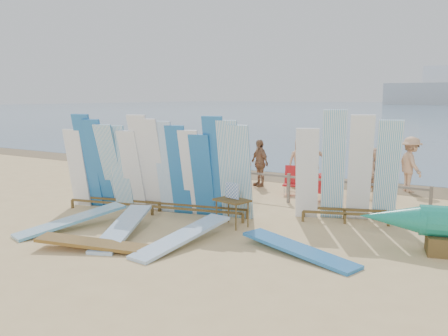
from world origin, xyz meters
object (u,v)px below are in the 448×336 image
Objects in this scene: beachgoer_9 at (411,164)px; beachgoer_0 at (103,155)px; beachgoer_4 at (260,163)px; beachgoer_8 at (377,174)px; beachgoer_7 at (378,176)px; beachgoer_extra_1 at (139,149)px; stroller at (324,187)px; beachgoer_5 at (313,159)px; flat_board_a at (123,237)px; beach_chair_left at (232,180)px; beachgoer_11 at (168,149)px; beachgoer_1 at (206,155)px; side_surfboard_rack at (347,171)px; beachgoer_6 at (300,162)px; flat_board_d at (298,255)px; flat_board_e at (72,229)px; beachgoer_2 at (161,160)px; vendor_table at (232,212)px; main_surfboard_rack at (155,169)px; flat_board_c at (100,250)px; flat_board_b at (183,245)px; beachgoer_3 at (239,158)px; beach_chair_right at (293,186)px.

beachgoer_9 is 1.19× the size of beachgoer_0.
beachgoer_4 reaches higher than beachgoer_8.
beachgoer_7 is 0.82× the size of beachgoer_extra_1.
beachgoer_5 reaches higher than stroller.
beachgoer_0 is at bearing 115.71° from flat_board_a.
beachgoer_7 is at bearing 18.43° from beach_chair_left.
beachgoer_4 is at bearing 56.98° from beachgoer_11.
beachgoer_9 is at bearing 45.95° from beachgoer_1.
side_surfboard_rack is 1.54× the size of beachgoer_9.
beachgoer_9 is at bearing -53.14° from beachgoer_extra_1.
beachgoer_7 is 2.99m from beachgoer_6.
beachgoer_5 reaches higher than beachgoer_7.
side_surfboard_rack is at bearing 16.22° from flat_board_d.
flat_board_a is 9.43m from beachgoer_5.
beachgoer_11 is (-4.42, 9.51, 0.79)m from flat_board_e.
beachgoer_6 is (1.24, 7.71, 0.90)m from flat_board_a.
beachgoer_2 is at bearing 126.97° from flat_board_e.
flat_board_d is (2.25, -1.18, -0.37)m from vendor_table.
main_surfboard_rack is 5.17× the size of stroller.
beachgoer_4 is at bearing 172.70° from stroller.
flat_board_c reaches higher than flat_board_d.
beachgoer_4 is at bearing 110.35° from flat_board_b.
beach_chair_left is 0.60× the size of beachgoer_0.
beachgoer_2 is at bearing -141.61° from beachgoer_3.
flat_board_c is 1.00× the size of flat_board_e.
flat_board_b is 8.48m from beachgoer_1.
flat_board_e is 7.59m from stroller.
flat_board_e is 3.09m from flat_board_b.
flat_board_b is 2.88× the size of beach_chair_right.
beachgoer_1 is (-3.71, -1.84, 0.09)m from beachgoer_5.
beachgoer_11 is at bearing 150.99° from vendor_table.
beach_chair_left is 4.96m from beachgoer_7.
beachgoer_3 is at bearing 125.02° from beach_chair_left.
beachgoer_6 reaches higher than vendor_table.
beachgoer_2 is 3.18m from beachgoer_3.
main_surfboard_rack reaches higher than beachgoer_11.
beach_chair_right is at bearing -113.62° from beachgoer_6.
beachgoer_0 is 8.21m from beachgoer_6.
main_surfboard_rack is 3.27m from flat_board_b.
flat_board_e is at bearing -104.22° from beachgoer_3.
flat_board_c is 2.82× the size of beach_chair_left.
beachgoer_5 is at bearing 3.30° from beachgoer_3.
beachgoer_11 is at bearing -174.34° from beachgoer_1.
beachgoer_0 reaches higher than vendor_table.
flat_board_b is 6.08m from stroller.
flat_board_d is at bearing -26.89° from main_surfboard_rack.
beachgoer_5 is at bearing 109.54° from vendor_table.
beach_chair_right reaches higher than flat_board_d.
vendor_table is 3.95m from flat_board_e.
beachgoer_3 is (1.89, 2.56, -0.08)m from beachgoer_2.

